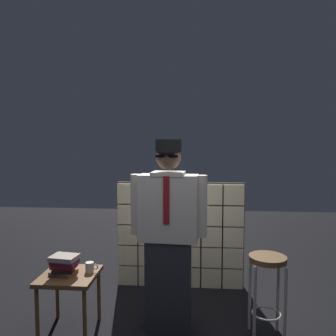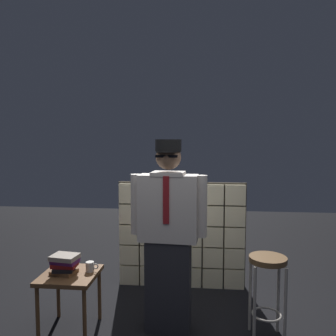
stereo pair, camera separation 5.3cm
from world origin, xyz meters
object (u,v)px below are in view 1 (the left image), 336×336
standing_person (168,232)px  side_table (69,282)px  bar_stool (267,277)px  coffee_mug (90,267)px  book_stack (64,264)px

standing_person → side_table: (-0.94, -0.10, -0.47)m
bar_stool → side_table: size_ratio=1.38×
standing_person → side_table: 1.06m
standing_person → coffee_mug: standing_person is taller
bar_stool → coffee_mug: (-1.68, 0.03, 0.03)m
side_table → book_stack: (-0.04, -0.02, 0.18)m
coffee_mug → bar_stool: bearing=-1.0°
standing_person → bar_stool: size_ratio=2.37×
book_stack → coffee_mug: (0.22, 0.08, -0.05)m
standing_person → coffee_mug: bearing=-173.7°
side_table → book_stack: book_stack is taller
bar_stool → side_table: bar_stool is taller
standing_person → side_table: size_ratio=3.28×
standing_person → coffee_mug: 0.84m
standing_person → book_stack: (-0.98, -0.12, -0.30)m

